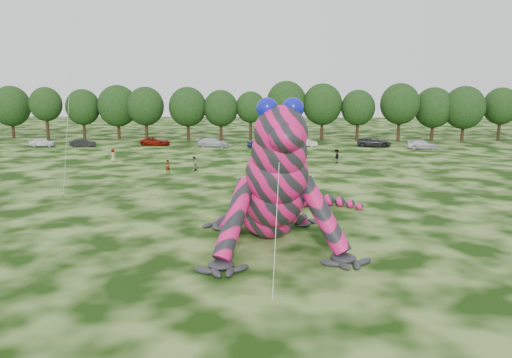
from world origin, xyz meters
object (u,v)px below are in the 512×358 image
Objects in this scene: tree_8 at (221,115)px; tree_3 at (46,113)px; car_0 at (42,142)px; tree_6 at (146,114)px; tree_12 at (358,115)px; spectator_0 at (168,167)px; tree_7 at (188,114)px; car_2 at (156,141)px; tree_2 at (12,112)px; spectator_4 at (113,155)px; car_6 at (374,142)px; spectator_2 at (336,156)px; tree_15 at (464,114)px; tree_14 at (433,114)px; inflatable_gecko at (266,166)px; tree_11 at (322,112)px; car_4 at (259,144)px; tree_16 at (500,114)px; car_5 at (305,142)px; tree_5 at (118,112)px; car_1 at (83,143)px; tree_13 at (399,112)px; flying_kite at (74,8)px; tree_9 at (251,116)px; tree_10 at (286,111)px; car_7 at (422,144)px; car_3 at (213,142)px; tree_4 at (83,114)px.

tree_3 is at bearing 179.85° from tree_8.
tree_6 is at bearing -63.71° from car_0.
tree_12 is 5.54× the size of spectator_0.
tree_7 is 1.94× the size of car_2.
tree_2 is 38.74m from spectator_4.
spectator_2 is at bearing 159.41° from car_6.
tree_15 is 19.56m from car_6.
car_0 is at bearing -170.18° from tree_14.
spectator_2 is at bearing 63.72° from inflatable_gecko.
tree_11 reaches higher than tree_3.
spectator_0 is (-9.51, -23.74, 0.16)m from car_4.
tree_16 is at bearing 2.75° from tree_8.
tree_8 reaches higher than car_5.
tree_5 reaches higher than tree_16.
spectator_4 is (-29.33, -26.46, -4.18)m from tree_11.
tree_3 is at bearing -13.07° from tree_2.
car_1 is at bearing 82.33° from car_4.
tree_13 is 6.54m from tree_14.
tree_3 is 40.02m from car_4.
tree_14 is 32.89m from car_4.
tree_12 is at bearing 1.78° from tree_8.
tree_15 is 2.41× the size of car_0.
car_6 is (31.76, 40.19, -15.16)m from flying_kite.
tree_3 is at bearing -178.70° from tree_11.
tree_10 reaches higher than tree_9.
car_5 is 30.56m from spectator_0.
car_4 is (-24.25, -9.82, -4.42)m from tree_13.
tree_13 is at bearing -84.43° from car_1.
tree_5 is 5.34× the size of spectator_2.
tree_8 is 11.75m from tree_10.
spectator_4 is at bearing -137.94° from tree_11.
car_7 is 41.85m from spectator_0.
tree_5 is 1.04× the size of tree_14.
car_1 is at bearing -170.07° from tree_16.
spectator_0 reaches higher than car_1.
inflatable_gecko reaches higher than car_4.
flying_kite reaches higher than car_6.
tree_7 is at bearing 80.58° from car_6.
tree_3 is 64.95m from car_7.
car_3 is (-42.97, -9.86, -4.10)m from tree_15.
car_3 is at bearing 105.92° from car_5.
inflatable_gecko is 60.32m from tree_13.
car_6 is at bearing -8.49° from tree_2.
tree_3 is 1.06× the size of tree_8.
tree_5 reaches higher than tree_12.
car_4 is 24.12m from spectator_4.
tree_6 is at bearing 100.99° from inflatable_gecko.
tree_12 is 13.49m from tree_14.
tree_14 reaches higher than spectator_0.
tree_4 is 50.88m from spectator_2.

